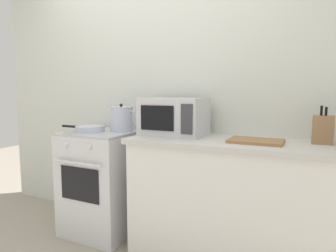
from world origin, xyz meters
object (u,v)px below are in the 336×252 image
object	(u,v)px
stock_pot	(121,119)
cutting_board	(256,141)
stove	(103,181)
knife_block	(323,129)
microwave	(174,117)
frying_pan	(89,129)

from	to	relation	value
stock_pot	cutting_board	size ratio (longest dim) A/B	0.81
stove	knife_block	size ratio (longest dim) A/B	3.60
stock_pot	microwave	xyz separation A→B (m)	(0.52, -0.01, 0.04)
stock_pot	cutting_board	bearing A→B (deg)	-4.21
cutting_board	knife_block	xyz separation A→B (m)	(0.41, 0.14, 0.09)
stove	microwave	bearing A→B (deg)	6.73
stove	cutting_board	distance (m)	1.41
stove	frying_pan	distance (m)	0.50
frying_pan	knife_block	xyz separation A→B (m)	(1.83, 0.21, 0.07)
stock_pot	knife_block	xyz separation A→B (m)	(1.59, 0.05, -0.01)
stock_pot	cutting_board	world-z (taller)	stock_pot
knife_block	microwave	bearing A→B (deg)	-176.69
frying_pan	cutting_board	xyz separation A→B (m)	(1.42, 0.07, -0.02)
frying_pan	microwave	distance (m)	0.78
frying_pan	knife_block	size ratio (longest dim) A/B	1.76
stove	knife_block	distance (m)	1.83
frying_pan	stove	bearing A→B (deg)	36.43
stock_pot	cutting_board	xyz separation A→B (m)	(1.18, -0.09, -0.10)
microwave	frying_pan	bearing A→B (deg)	-169.26
microwave	knife_block	xyz separation A→B (m)	(1.07, 0.06, -0.05)
microwave	stock_pot	bearing A→B (deg)	179.00
stove	cutting_board	world-z (taller)	cutting_board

